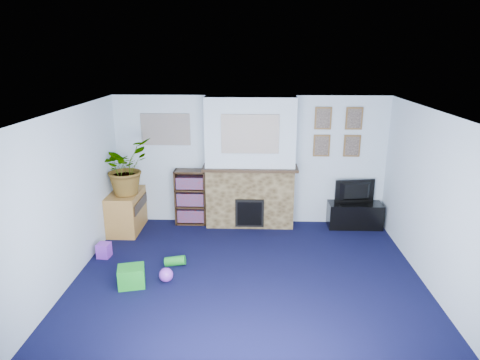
{
  "coord_description": "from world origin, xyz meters",
  "views": [
    {
      "loc": [
        0.08,
        -5.45,
        3.15
      ],
      "look_at": [
        -0.14,
        0.97,
        1.21
      ],
      "focal_mm": 32.0,
      "sensor_mm": 36.0,
      "label": 1
    }
  ],
  "objects_px": {
    "television": "(356,192)",
    "sideboard": "(127,212)",
    "bookshelf": "(191,198)",
    "tv_stand": "(354,215)"
  },
  "relations": [
    {
      "from": "tv_stand",
      "to": "bookshelf",
      "type": "bearing_deg",
      "value": 178.57
    },
    {
      "from": "bookshelf",
      "to": "sideboard",
      "type": "xyz_separation_m",
      "value": [
        -1.13,
        -0.36,
        -0.15
      ]
    },
    {
      "from": "bookshelf",
      "to": "tv_stand",
      "type": "bearing_deg",
      "value": -1.43
    },
    {
      "from": "bookshelf",
      "to": "sideboard",
      "type": "bearing_deg",
      "value": -162.49
    },
    {
      "from": "tv_stand",
      "to": "sideboard",
      "type": "relative_size",
      "value": 1.05
    },
    {
      "from": "television",
      "to": "sideboard",
      "type": "bearing_deg",
      "value": -4.29
    },
    {
      "from": "television",
      "to": "sideboard",
      "type": "distance_m",
      "value": 4.21
    },
    {
      "from": "television",
      "to": "sideboard",
      "type": "xyz_separation_m",
      "value": [
        -4.19,
        -0.3,
        -0.33
      ]
    },
    {
      "from": "tv_stand",
      "to": "sideboard",
      "type": "height_order",
      "value": "sideboard"
    },
    {
      "from": "bookshelf",
      "to": "sideboard",
      "type": "distance_m",
      "value": 1.19
    }
  ]
}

